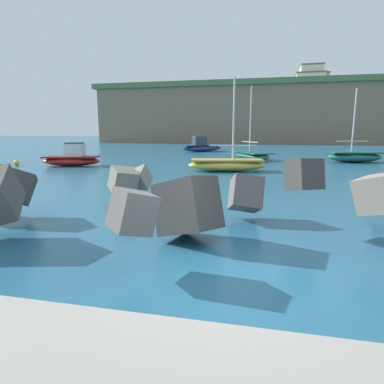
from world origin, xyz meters
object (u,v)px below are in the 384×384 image
at_px(station_building_west, 309,82).
at_px(station_building_east, 311,78).
at_px(boat_mid_centre, 355,156).
at_px(boat_far_centre, 72,159).
at_px(boat_mid_right, 202,147).
at_px(boat_near_centre, 227,164).
at_px(boat_mid_left, 251,155).
at_px(mooring_buoy_middle, 16,163).
at_px(station_building_central, 314,83).

distance_m(station_building_west, station_building_east, 1.11).
relative_size(boat_mid_centre, boat_far_centre, 1.32).
bearing_deg(station_building_west, boat_mid_right, -110.06).
bearing_deg(boat_near_centre, boat_mid_left, 82.99).
relative_size(boat_near_centre, mooring_buoy_middle, 13.51).
bearing_deg(boat_far_centre, mooring_buoy_middle, -169.08).
relative_size(boat_near_centre, boat_mid_left, 0.89).
bearing_deg(station_building_central, station_building_west, -106.55).
xyz_separation_m(boat_mid_centre, station_building_west, (3.97, 66.38, 15.54)).
xyz_separation_m(boat_mid_right, mooring_buoy_middle, (-10.39, -21.33, -0.41)).
distance_m(boat_mid_right, boat_far_centre, 21.41).
height_order(boat_mid_left, mooring_buoy_middle, boat_mid_left).
bearing_deg(boat_mid_left, boat_mid_right, 120.98).
relative_size(boat_mid_left, station_building_central, 0.87).
xyz_separation_m(boat_far_centre, station_building_central, (27.87, 81.31, 16.07)).
relative_size(boat_mid_left, station_building_west, 0.88).
bearing_deg(mooring_buoy_middle, station_building_central, 68.65).
distance_m(boat_near_centre, boat_mid_centre, 13.18).
distance_m(boat_far_centre, station_building_east, 80.28).
height_order(boat_mid_right, station_building_west, station_building_west).
bearing_deg(station_building_east, boat_mid_left, -101.27).
xyz_separation_m(boat_mid_left, boat_mid_right, (-6.92, 11.52, 0.21)).
bearing_deg(station_building_west, boat_mid_centre, -93.43).
height_order(boat_mid_right, boat_far_centre, boat_mid_right).
distance_m(boat_near_centre, boat_mid_right, 22.13).
distance_m(boat_mid_centre, station_building_west, 68.29).
bearing_deg(boat_near_centre, boat_mid_centre, 41.19).
xyz_separation_m(mooring_buoy_middle, station_building_east, (30.28, 74.93, 16.88)).
distance_m(boat_near_centre, station_building_east, 78.11).
distance_m(boat_mid_left, mooring_buoy_middle, 19.89).
bearing_deg(mooring_buoy_middle, boat_near_centre, -0.21).
xyz_separation_m(boat_mid_left, station_building_east, (12.98, 65.12, 16.68)).
relative_size(boat_near_centre, boat_mid_centre, 0.98).
distance_m(boat_mid_left, station_building_central, 75.58).
height_order(boat_far_centre, station_building_east, station_building_east).
bearing_deg(boat_far_centre, boat_mid_left, 34.51).
relative_size(boat_mid_centre, station_building_west, 0.80).
distance_m(boat_far_centre, station_building_west, 80.03).
xyz_separation_m(boat_near_centre, boat_far_centre, (-11.86, 0.88, 0.10)).
bearing_deg(boat_mid_left, station_building_east, 78.73).
bearing_deg(boat_mid_centre, station_building_central, 85.26).
xyz_separation_m(boat_near_centre, station_building_east, (14.19, 74.98, 16.65)).
bearing_deg(boat_mid_left, station_building_central, 78.44).
relative_size(boat_near_centre, station_building_east, 0.93).
bearing_deg(station_building_central, boat_far_centre, -108.92).
relative_size(station_building_central, station_building_east, 1.20).
relative_size(boat_near_centre, station_building_central, 0.77).
bearing_deg(boat_mid_left, boat_far_centre, -145.49).
height_order(station_building_west, station_building_central, station_building_central).
distance_m(boat_mid_centre, mooring_buoy_middle, 27.40).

